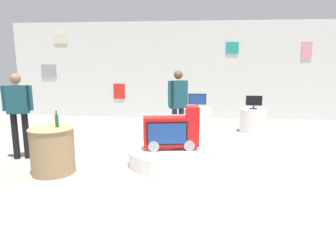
# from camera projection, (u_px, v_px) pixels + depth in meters

# --- Properties ---
(ground_plane) EXTENTS (30.00, 30.00, 0.00)m
(ground_plane) POSITION_uv_depth(u_px,v_px,m) (161.00, 167.00, 5.42)
(ground_plane) COLOR gray
(back_wall_display) EXTENTS (11.49, 0.13, 3.26)m
(back_wall_display) POSITION_uv_depth(u_px,v_px,m) (177.00, 71.00, 10.16)
(back_wall_display) COLOR silver
(back_wall_display) RESTS_ON ground
(main_display_pedestal) EXTENTS (1.58, 1.58, 0.29)m
(main_display_pedestal) POSITION_uv_depth(u_px,v_px,m) (171.00, 156.00, 5.56)
(main_display_pedestal) COLOR white
(main_display_pedestal) RESTS_ON ground
(novelty_firetruck_tv) EXTENTS (1.05, 0.49, 0.80)m
(novelty_firetruck_tv) POSITION_uv_depth(u_px,v_px,m) (172.00, 132.00, 5.46)
(novelty_firetruck_tv) COLOR gray
(novelty_firetruck_tv) RESTS_ON main_display_pedestal
(display_pedestal_left_rear) EXTENTS (0.76, 0.76, 0.64)m
(display_pedestal_left_rear) POSITION_uv_depth(u_px,v_px,m) (197.00, 119.00, 8.34)
(display_pedestal_left_rear) COLOR white
(display_pedestal_left_rear) RESTS_ON ground
(tv_on_left_rear) EXTENTS (0.50, 0.20, 0.41)m
(tv_on_left_rear) POSITION_uv_depth(u_px,v_px,m) (197.00, 100.00, 8.24)
(tv_on_left_rear) COLOR black
(tv_on_left_rear) RESTS_ON display_pedestal_left_rear
(display_pedestal_center_rear) EXTENTS (0.71, 0.71, 0.64)m
(display_pedestal_center_rear) POSITION_uv_depth(u_px,v_px,m) (253.00, 120.00, 8.21)
(display_pedestal_center_rear) COLOR white
(display_pedestal_center_rear) RESTS_ON ground
(tv_on_center_rear) EXTENTS (0.46, 0.22, 0.38)m
(tv_on_center_rear) POSITION_uv_depth(u_px,v_px,m) (254.00, 102.00, 8.11)
(tv_on_center_rear) COLOR black
(tv_on_center_rear) RESTS_ON display_pedestal_center_rear
(side_table_round) EXTENTS (0.75, 0.75, 0.78)m
(side_table_round) POSITION_uv_depth(u_px,v_px,m) (53.00, 150.00, 5.05)
(side_table_round) COLOR #9E7F56
(side_table_round) RESTS_ON ground
(bottle_on_side_table) EXTENTS (0.06, 0.06, 0.29)m
(bottle_on_side_table) POSITION_uv_depth(u_px,v_px,m) (57.00, 120.00, 5.06)
(bottle_on_side_table) COLOR #195926
(bottle_on_side_table) RESTS_ON side_table_round
(shopper_browsing_near_truck) EXTENTS (0.54, 0.30, 1.68)m
(shopper_browsing_near_truck) POSITION_uv_depth(u_px,v_px,m) (18.00, 109.00, 5.74)
(shopper_browsing_near_truck) COLOR black
(shopper_browsing_near_truck) RESTS_ON ground
(shopper_browsing_rear) EXTENTS (0.43, 0.40, 1.72)m
(shopper_browsing_rear) POSITION_uv_depth(u_px,v_px,m) (178.00, 102.00, 6.76)
(shopper_browsing_rear) COLOR #1E233F
(shopper_browsing_rear) RESTS_ON ground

